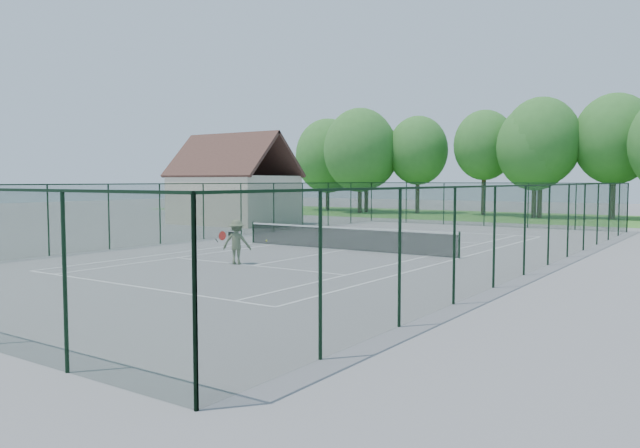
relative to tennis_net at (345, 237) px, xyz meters
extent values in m
plane|color=gray|center=(0.00, 0.00, -0.58)|extent=(140.00, 140.00, 0.00)
cube|color=#478931|center=(0.00, 30.00, -0.57)|extent=(80.00, 16.00, 0.01)
cube|color=white|center=(0.00, 11.88, -0.57)|extent=(10.97, 0.08, 0.01)
cube|color=white|center=(0.00, -11.88, -0.57)|extent=(10.97, 0.08, 0.01)
cube|color=white|center=(0.00, 6.40, -0.57)|extent=(8.23, 0.08, 0.01)
cube|color=white|center=(0.00, -6.40, -0.57)|extent=(8.23, 0.08, 0.01)
cube|color=white|center=(5.49, 0.00, -0.57)|extent=(0.08, 23.77, 0.01)
cube|color=white|center=(-5.49, 0.00, -0.57)|extent=(0.08, 23.77, 0.01)
cube|color=white|center=(4.12, 0.00, -0.57)|extent=(0.08, 23.77, 0.01)
cube|color=white|center=(-4.12, 0.00, -0.57)|extent=(0.08, 23.77, 0.01)
cube|color=white|center=(0.00, 0.00, -0.57)|extent=(0.08, 12.80, 0.01)
cylinder|color=black|center=(-5.50, 0.00, -0.03)|extent=(0.08, 0.08, 1.10)
cylinder|color=black|center=(5.50, 0.00, -0.03)|extent=(0.08, 0.08, 1.10)
cube|color=black|center=(0.00, 0.00, -0.08)|extent=(11.00, 0.02, 0.96)
cube|color=white|center=(0.00, 0.00, 0.42)|extent=(11.00, 0.05, 0.07)
cube|color=#1D3B25|center=(0.00, 18.00, 0.92)|extent=(18.00, 0.02, 3.00)
cube|color=#1D3B25|center=(9.00, 0.00, 0.92)|extent=(0.02, 36.00, 3.00)
cube|color=#1D3B25|center=(-9.00, 0.00, 0.92)|extent=(0.02, 36.00, 3.00)
cube|color=black|center=(0.00, 18.00, 2.42)|extent=(18.00, 0.05, 0.05)
cube|color=black|center=(9.00, 0.00, 2.42)|extent=(0.05, 36.00, 0.05)
cube|color=black|center=(-9.00, 0.00, 2.42)|extent=(0.05, 36.00, 0.05)
cube|color=beige|center=(-16.00, 10.00, 1.17)|extent=(8.00, 6.00, 3.50)
cube|color=#4E3128|center=(-16.00, 11.50, 4.42)|extent=(8.60, 3.27, 3.27)
cube|color=#4E3128|center=(-16.00, 8.50, 4.42)|extent=(8.60, 3.27, 3.27)
cylinder|color=#403320|center=(-16.50, 30.00, 1.52)|extent=(0.40, 0.40, 4.20)
ellipsoid|color=#387930|center=(-16.50, 30.00, 5.42)|extent=(6.40, 6.40, 7.40)
cylinder|color=#403320|center=(0.00, 30.00, 1.52)|extent=(0.40, 0.40, 4.20)
ellipsoid|color=#387930|center=(0.00, 30.00, 5.42)|extent=(6.40, 6.40, 7.40)
cube|color=black|center=(-8.65, 1.83, -0.44)|extent=(0.39, 0.28, 0.28)
cube|color=black|center=(-7.87, 1.33, -0.44)|extent=(0.37, 0.24, 0.27)
imported|color=#5F664A|center=(-0.76, -6.44, 0.27)|extent=(1.25, 1.03, 1.68)
sphere|color=gold|center=(0.36, -6.04, 0.35)|extent=(0.07, 0.07, 0.07)
camera|label=1|loc=(15.16, -23.91, 2.59)|focal=35.00mm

